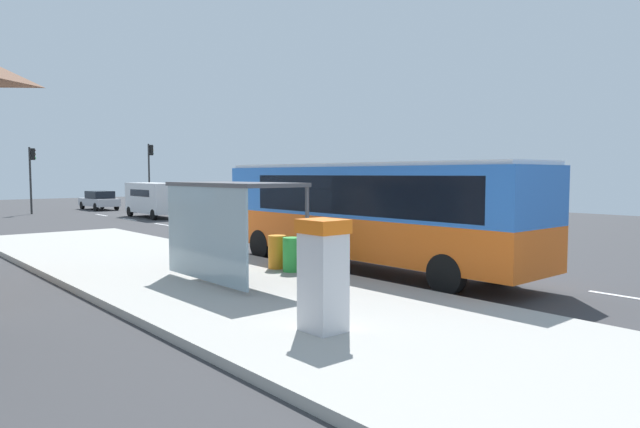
{
  "coord_description": "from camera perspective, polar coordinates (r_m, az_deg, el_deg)",
  "views": [
    {
      "loc": [
        -13.68,
        -10.92,
        2.89
      ],
      "look_at": [
        -1.0,
        3.85,
        1.5
      ],
      "focal_mm": 31.45,
      "sensor_mm": 36.0,
      "label": 1
    }
  ],
  "objects": [
    {
      "name": "ground_plane",
      "position": [
        28.58,
        -11.83,
        -1.85
      ],
      "size": [
        56.0,
        92.0,
        0.04
      ],
      "primitive_type": "cube",
      "color": "#38383A"
    },
    {
      "name": "sidewalk_platform",
      "position": [
        15.09,
        -11.12,
        -6.68
      ],
      "size": [
        6.2,
        30.0,
        0.18
      ],
      "primitive_type": "cube",
      "color": "#ADAAA3",
      "rests_on": "ground"
    },
    {
      "name": "lane_stripe_seg_0",
      "position": [
        15.06,
        29.57,
        -7.5
      ],
      "size": [
        0.16,
        2.2,
        0.01
      ],
      "primitive_type": "cube",
      "color": "silver",
      "rests_on": "ground"
    },
    {
      "name": "lane_stripe_seg_1",
      "position": [
        17.35,
        13.77,
        -5.61
      ],
      "size": [
        0.16,
        2.2,
        0.01
      ],
      "primitive_type": "cube",
      "color": "silver",
      "rests_on": "ground"
    },
    {
      "name": "lane_stripe_seg_2",
      "position": [
        20.62,
        2.37,
        -3.96
      ],
      "size": [
        0.16,
        2.2,
        0.01
      ],
      "primitive_type": "cube",
      "color": "silver",
      "rests_on": "ground"
    },
    {
      "name": "lane_stripe_seg_3",
      "position": [
        24.48,
        -5.65,
        -2.7
      ],
      "size": [
        0.16,
        2.2,
        0.01
      ],
      "primitive_type": "cube",
      "color": "silver",
      "rests_on": "ground"
    },
    {
      "name": "lane_stripe_seg_4",
      "position": [
        28.7,
        -11.39,
        -1.77
      ],
      "size": [
        0.16,
        2.2,
        0.01
      ],
      "primitive_type": "cube",
      "color": "silver",
      "rests_on": "ground"
    },
    {
      "name": "lane_stripe_seg_5",
      "position": [
        33.13,
        -15.63,
        -1.06
      ],
      "size": [
        0.16,
        2.2,
        0.01
      ],
      "primitive_type": "cube",
      "color": "silver",
      "rests_on": "ground"
    },
    {
      "name": "lane_stripe_seg_6",
      "position": [
        37.71,
        -18.85,
        -0.52
      ],
      "size": [
        0.16,
        2.2,
        0.01
      ],
      "primitive_type": "cube",
      "color": "silver",
      "rests_on": "ground"
    },
    {
      "name": "lane_stripe_seg_7",
      "position": [
        42.38,
        -21.36,
        -0.1
      ],
      "size": [
        0.16,
        2.2,
        0.01
      ],
      "primitive_type": "cube",
      "color": "silver",
      "rests_on": "ground"
    },
    {
      "name": "bus",
      "position": [
        16.83,
        4.77,
        0.5
      ],
      "size": [
        2.63,
        11.03,
        3.21
      ],
      "color": "orange",
      "rests_on": "ground"
    },
    {
      "name": "white_van",
      "position": [
        38.87,
        -16.51,
        1.63
      ],
      "size": [
        2.1,
        5.24,
        2.3
      ],
      "color": "white",
      "rests_on": "ground"
    },
    {
      "name": "sedan_near",
      "position": [
        48.9,
        -21.54,
        1.34
      ],
      "size": [
        1.94,
        4.45,
        1.52
      ],
      "color": "#B7B7BC",
      "rests_on": "ground"
    },
    {
      "name": "ticket_machine",
      "position": [
        9.68,
        0.32,
        -6.15
      ],
      "size": [
        0.66,
        0.76,
        1.94
      ],
      "color": "silver",
      "rests_on": "sidewalk_platform"
    },
    {
      "name": "recycling_bin_green",
      "position": [
        15.64,
        -2.86,
        -4.14
      ],
      "size": [
        0.52,
        0.52,
        0.95
      ],
      "primitive_type": "cylinder",
      "color": "green",
      "rests_on": "sidewalk_platform"
    },
    {
      "name": "recycling_bin_orange",
      "position": [
        16.2,
        -4.38,
        -3.86
      ],
      "size": [
        0.52,
        0.52,
        0.95
      ],
      "primitive_type": "cylinder",
      "color": "orange",
      "rests_on": "sidewalk_platform"
    },
    {
      "name": "traffic_light_near_side",
      "position": [
        47.52,
        -16.91,
        4.67
      ],
      "size": [
        0.49,
        0.28,
        5.33
      ],
      "color": "#2D2D2D",
      "rests_on": "ground"
    },
    {
      "name": "traffic_light_far_side",
      "position": [
        45.53,
        -27.28,
        4.04
      ],
      "size": [
        0.49,
        0.28,
        4.82
      ],
      "color": "#2D2D2D",
      "rests_on": "ground"
    },
    {
      "name": "bus_shelter",
      "position": [
        14.22,
        -9.83,
        0.83
      ],
      "size": [
        1.8,
        4.0,
        2.5
      ],
      "color": "#4C4C51",
      "rests_on": "sidewalk_platform"
    }
  ]
}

